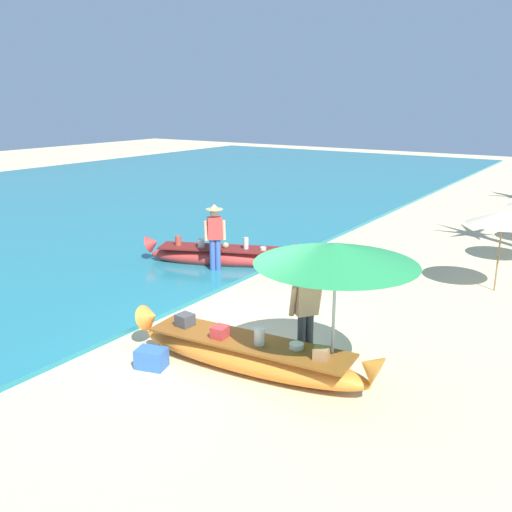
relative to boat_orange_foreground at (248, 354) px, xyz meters
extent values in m
plane|color=beige|center=(-0.42, 0.45, -0.31)|extent=(80.00, 80.00, 0.00)
cube|color=teal|center=(-14.76, 8.45, -0.26)|extent=(24.00, 56.00, 0.10)
ellipsoid|color=orange|center=(0.00, 0.00, -0.04)|extent=(4.20, 1.13, 0.52)
cone|color=orange|center=(2.02, 0.18, 0.27)|extent=(0.46, 0.50, 0.53)
cone|color=orange|center=(-2.01, -0.18, 0.27)|extent=(0.46, 0.50, 0.53)
cube|color=brown|center=(0.00, 0.00, 0.22)|extent=(3.54, 1.09, 0.04)
cube|color=#424247|center=(-1.27, -0.09, 0.33)|extent=(0.29, 0.29, 0.23)
cube|color=#B73333|center=(-0.47, -0.14, 0.32)|extent=(0.26, 0.28, 0.21)
cylinder|color=silver|center=(0.23, -0.03, 0.37)|extent=(0.17, 0.17, 0.30)
cylinder|color=silver|center=(0.79, 0.18, 0.27)|extent=(0.23, 0.23, 0.10)
cube|color=#9E754C|center=(1.29, 0.07, 0.32)|extent=(0.27, 0.26, 0.20)
ellipsoid|color=red|center=(-4.00, 4.48, -0.05)|extent=(3.79, 2.17, 0.52)
cone|color=red|center=(-2.30, 5.20, 0.26)|extent=(0.56, 0.58, 0.52)
cone|color=red|center=(-5.70, 3.76, 0.26)|extent=(0.56, 0.58, 0.52)
cube|color=maroon|center=(-4.00, 4.48, 0.21)|extent=(3.23, 1.95, 0.04)
cylinder|color=#B74C38|center=(-5.05, 4.06, 0.35)|extent=(0.17, 0.17, 0.28)
cylinder|color=silver|center=(-4.39, 4.21, 0.33)|extent=(0.18, 0.18, 0.24)
sphere|color=tan|center=(-3.82, 4.53, 0.30)|extent=(0.17, 0.17, 0.17)
cylinder|color=silver|center=(-3.32, 4.75, 0.37)|extent=(0.13, 0.13, 0.32)
cylinder|color=silver|center=(-2.87, 4.90, 0.26)|extent=(0.16, 0.16, 0.10)
cylinder|color=#3D5BA8|center=(-3.65, 3.97, 0.15)|extent=(0.14, 0.14, 0.92)
cylinder|color=#3D5BA8|center=(-3.75, 3.87, 0.15)|extent=(0.14, 0.14, 0.92)
cube|color=#DB3D38|center=(-3.70, 3.92, 0.90)|extent=(0.41, 0.41, 0.56)
cylinder|color=tan|center=(-3.52, 4.07, 0.85)|extent=(0.20, 0.20, 0.52)
cylinder|color=tan|center=(-3.85, 3.75, 0.85)|extent=(0.20, 0.20, 0.52)
sphere|color=tan|center=(-3.70, 3.92, 1.30)|extent=(0.22, 0.22, 0.22)
cylinder|color=tan|center=(-3.70, 3.92, 1.38)|extent=(0.44, 0.44, 0.02)
cone|color=tan|center=(-3.70, 3.92, 1.45)|extent=(0.26, 0.26, 0.12)
cylinder|color=#333842|center=(0.62, 0.66, 0.15)|extent=(0.14, 0.14, 0.91)
cylinder|color=#333842|center=(0.70, 0.78, 0.15)|extent=(0.14, 0.14, 0.91)
cube|color=tan|center=(0.66, 0.72, 0.91)|extent=(0.39, 0.42, 0.60)
cylinder|color=tan|center=(0.51, 0.55, 0.86)|extent=(0.21, 0.19, 0.54)
cylinder|color=tan|center=(0.78, 0.92, 0.86)|extent=(0.21, 0.19, 0.54)
sphere|color=tan|center=(0.66, 0.72, 1.32)|extent=(0.22, 0.22, 0.22)
cylinder|color=#B7B7BC|center=(1.33, 0.35, 0.84)|extent=(0.05, 0.05, 2.28)
cone|color=#28934C|center=(1.33, 0.35, 1.84)|extent=(2.46, 2.46, 0.32)
cylinder|color=#333338|center=(1.33, 0.35, -0.28)|extent=(0.36, 0.36, 0.06)
cylinder|color=#8E6B47|center=(2.55, 6.50, 0.64)|extent=(0.04, 0.04, 1.90)
cone|color=beige|center=(2.55, 6.50, 1.44)|extent=(1.60, 1.60, 0.32)
cube|color=blue|center=(-1.42, -0.79, -0.14)|extent=(0.57, 0.47, 0.33)
camera|label=1|loc=(4.71, -6.88, 4.03)|focal=39.10mm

